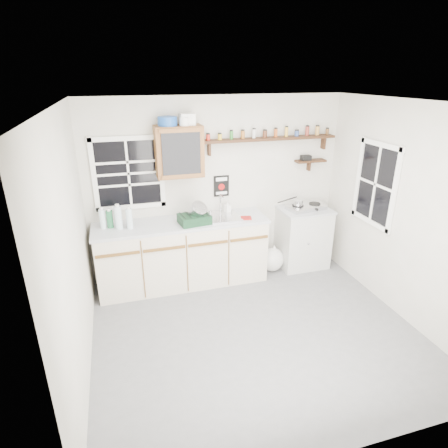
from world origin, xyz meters
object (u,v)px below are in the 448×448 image
object	(u,v)px
main_cabinet	(183,253)
dish_rack	(195,216)
right_cabinet	(303,237)
hotplate	(306,207)
spice_shelf	(271,138)
upper_cabinet	(179,152)

from	to	relation	value
main_cabinet	dish_rack	bearing A→B (deg)	-30.71
right_cabinet	hotplate	bearing A→B (deg)	-82.63
main_cabinet	spice_shelf	size ratio (longest dim) A/B	1.21
main_cabinet	dish_rack	size ratio (longest dim) A/B	5.38
dish_rack	upper_cabinet	bearing A→B (deg)	111.17
upper_cabinet	dish_rack	distance (m)	0.86
main_cabinet	upper_cabinet	bearing A→B (deg)	76.32
right_cabinet	upper_cabinet	world-z (taller)	upper_cabinet
main_cabinet	right_cabinet	world-z (taller)	main_cabinet
right_cabinet	upper_cabinet	size ratio (longest dim) A/B	1.40
spice_shelf	main_cabinet	bearing A→B (deg)	-170.84
main_cabinet	upper_cabinet	distance (m)	1.37
right_cabinet	spice_shelf	bearing A→B (deg)	159.96
dish_rack	hotplate	distance (m)	1.67
upper_cabinet	spice_shelf	world-z (taller)	upper_cabinet
hotplate	spice_shelf	bearing A→B (deg)	150.18
main_cabinet	hotplate	bearing A→B (deg)	0.17
main_cabinet	spice_shelf	distance (m)	1.99
right_cabinet	dish_rack	distance (m)	1.76
main_cabinet	upper_cabinet	xyz separation A→B (m)	(0.03, 0.14, 1.36)
upper_cabinet	hotplate	world-z (taller)	upper_cabinet
upper_cabinet	spice_shelf	size ratio (longest dim) A/B	0.34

